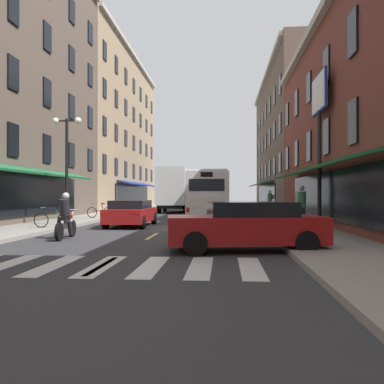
# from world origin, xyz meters

# --- Properties ---
(ground_plane) EXTENTS (34.80, 80.00, 0.10)m
(ground_plane) POSITION_xyz_m (0.00, 0.00, -0.05)
(ground_plane) COLOR #333335
(lane_centre_dashes) EXTENTS (0.14, 73.90, 0.01)m
(lane_centre_dashes) POSITION_xyz_m (0.00, -0.25, 0.00)
(lane_centre_dashes) COLOR #DBCC4C
(lane_centre_dashes) RESTS_ON ground
(crosswalk_near) EXTENTS (7.10, 2.80, 0.01)m
(crosswalk_near) POSITION_xyz_m (0.00, -10.00, 0.00)
(crosswalk_near) COLOR silver
(crosswalk_near) RESTS_ON ground
(sidewalk_left) EXTENTS (3.00, 80.00, 0.14)m
(sidewalk_left) POSITION_xyz_m (-5.90, 0.00, 0.07)
(sidewalk_left) COLOR gray
(sidewalk_left) RESTS_ON ground
(sidewalk_right) EXTENTS (3.00, 80.00, 0.14)m
(sidewalk_right) POSITION_xyz_m (5.90, 0.00, 0.07)
(sidewalk_right) COLOR gray
(sidewalk_right) RESTS_ON ground
(billboard_sign) EXTENTS (0.40, 2.53, 6.93)m
(billboard_sign) POSITION_xyz_m (7.05, 0.06, 5.34)
(billboard_sign) COLOR black
(billboard_sign) RESTS_ON sidewalk_right
(transit_bus) EXTENTS (2.69, 11.17, 3.10)m
(transit_bus) POSITION_xyz_m (1.76, 10.34, 1.63)
(transit_bus) COLOR white
(transit_bus) RESTS_ON ground
(box_truck) EXTENTS (2.53, 6.62, 3.82)m
(box_truck) POSITION_xyz_m (-1.60, 16.74, 1.96)
(box_truck) COLOR white
(box_truck) RESTS_ON ground
(sedan_near) EXTENTS (2.02, 4.24, 1.33)m
(sedan_near) POSITION_xyz_m (-1.35, 27.36, 0.68)
(sedan_near) COLOR silver
(sedan_near) RESTS_ON ground
(sedan_mid) EXTENTS (4.55, 2.45, 1.38)m
(sedan_mid) POSITION_xyz_m (3.34, -7.31, 0.72)
(sedan_mid) COLOR maroon
(sedan_mid) RESTS_ON ground
(sedan_far) EXTENTS (1.96, 4.50, 1.30)m
(sedan_far) POSITION_xyz_m (-1.86, 1.14, 0.68)
(sedan_far) COLOR maroon
(sedan_far) RESTS_ON ground
(motorcycle_rider) EXTENTS (0.62, 2.07, 1.66)m
(motorcycle_rider) POSITION_xyz_m (-2.92, -4.67, 0.71)
(motorcycle_rider) COLOR black
(motorcycle_rider) RESTS_ON ground
(bicycle_near) EXTENTS (1.71, 0.48, 0.91)m
(bicycle_near) POSITION_xyz_m (-4.71, -1.57, 0.50)
(bicycle_near) COLOR black
(bicycle_near) RESTS_ON sidewalk_left
(bicycle_mid) EXTENTS (1.70, 0.48, 0.91)m
(bicycle_mid) POSITION_xyz_m (-4.89, 5.82, 0.50)
(bicycle_mid) COLOR black
(bicycle_mid) RESTS_ON sidewalk_left
(pedestrian_near) EXTENTS (0.51, 0.36, 1.80)m
(pedestrian_near) POSITION_xyz_m (6.38, 13.90, 1.10)
(pedestrian_near) COLOR #4C4C51
(pedestrian_near) RESTS_ON sidewalk_right
(pedestrian_mid) EXTENTS (0.36, 0.36, 1.83)m
(pedestrian_mid) POSITION_xyz_m (6.05, -1.06, 1.09)
(pedestrian_mid) COLOR black
(pedestrian_mid) RESTS_ON sidewalk_right
(street_lamp_twin) EXTENTS (1.42, 0.32, 5.12)m
(street_lamp_twin) POSITION_xyz_m (-4.75, 0.09, 2.98)
(street_lamp_twin) COLOR black
(street_lamp_twin) RESTS_ON sidewalk_left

